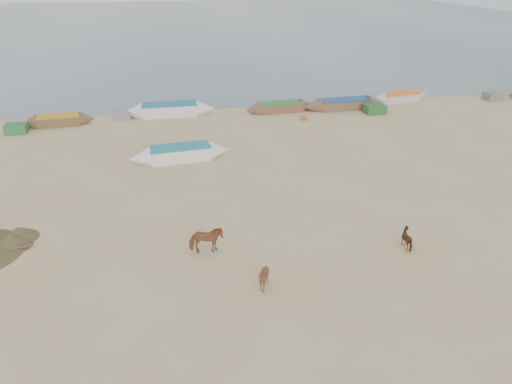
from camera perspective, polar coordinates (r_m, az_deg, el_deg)
ground at (r=19.78m, az=2.43°, el=-7.42°), size 140.00×140.00×0.00m
sea at (r=98.82m, az=-9.96°, el=18.39°), size 160.00×160.00×0.00m
cow_adult at (r=19.84m, az=-5.73°, el=-5.50°), size 1.40×0.73×1.14m
calf_front at (r=17.71m, az=0.85°, el=-9.80°), size 1.10×1.05×0.96m
calf_right at (r=21.10m, az=17.10°, el=-5.12°), size 0.94×1.00×0.80m
near_canoe at (r=29.31m, az=-8.66°, el=4.41°), size 5.95×1.75×0.90m
waterline_canoes at (r=38.25m, az=-4.12°, el=9.45°), size 60.63×3.31×0.98m
beach_clutter at (r=37.80m, az=1.09°, el=9.12°), size 47.29×3.85×0.64m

